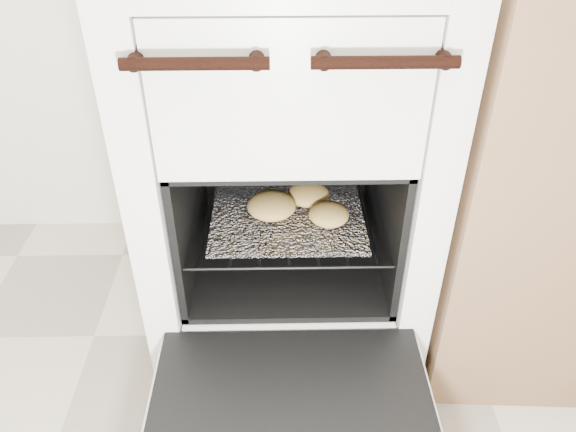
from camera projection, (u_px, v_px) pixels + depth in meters
The scene contains 5 objects.
stove at pixel (287, 162), 1.34m from camera, with size 0.62×0.69×0.96m.
oven_door at pixel (292, 420), 1.06m from camera, with size 0.56×0.44×0.04m.
oven_rack at pixel (287, 211), 1.34m from camera, with size 0.45×0.44×0.01m.
foil_sheet at pixel (287, 214), 1.32m from camera, with size 0.35×0.31×0.01m, color white.
baked_rolls at pixel (298, 204), 1.30m from camera, with size 0.27×0.22×0.05m.
Camera 1 is at (0.17, -0.01, 1.13)m, focal length 35.00 mm.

